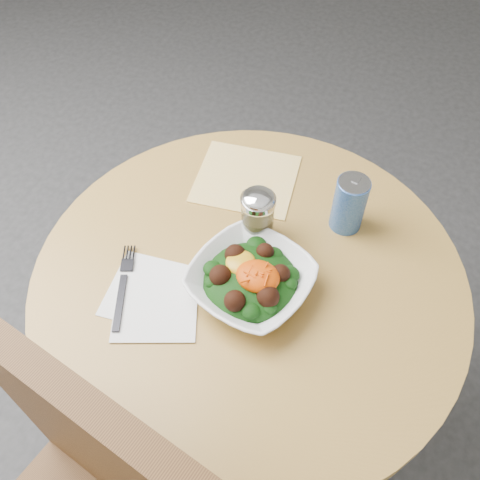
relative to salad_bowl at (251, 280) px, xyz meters
The scene contains 8 objects.
ground 0.78m from the salad_bowl, 115.29° to the left, with size 6.00×6.00×0.00m, color #292A2C.
table 0.23m from the salad_bowl, 115.29° to the left, with size 0.90×0.90×0.75m.
cloth_napkin 0.31m from the salad_bowl, 111.93° to the left, with size 0.23×0.21×0.00m, color #E3A00B.
paper_napkins 0.20m from the salad_bowl, 152.61° to the right, with size 0.22×0.22×0.00m.
salad_bowl is the anchor object (origin of this frame).
fork 0.26m from the salad_bowl, 161.36° to the right, with size 0.09×0.20×0.00m.
spice_shaker 0.14m from the salad_bowl, 104.25° to the left, with size 0.07×0.07×0.13m.
beverage_can 0.27m from the salad_bowl, 59.59° to the left, with size 0.07×0.07×0.14m.
Camera 1 is at (0.20, -0.58, 1.67)m, focal length 40.00 mm.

